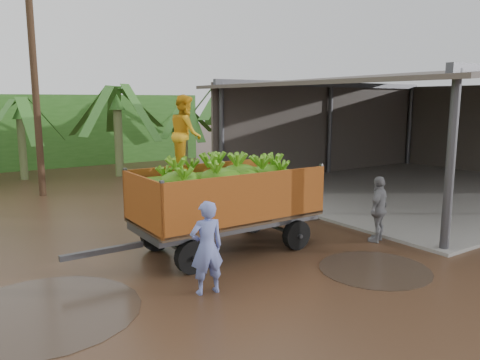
{
  "coord_description": "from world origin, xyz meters",
  "views": [
    {
      "loc": [
        -4.1,
        -9.46,
        3.35
      ],
      "look_at": [
        2.04,
        -0.38,
        1.46
      ],
      "focal_mm": 35.0,
      "sensor_mm": 36.0,
      "label": 1
    }
  ],
  "objects_px": {
    "banana_trailer": "(225,196)",
    "man_grey": "(379,209)",
    "utility_pole": "(35,82)",
    "man_blue": "(207,248)"
  },
  "relations": [
    {
      "from": "utility_pole",
      "to": "banana_trailer",
      "type": "bearing_deg",
      "value": -76.56
    },
    {
      "from": "banana_trailer",
      "to": "man_grey",
      "type": "distance_m",
      "value": 3.72
    },
    {
      "from": "man_blue",
      "to": "man_grey",
      "type": "relative_size",
      "value": 1.05
    },
    {
      "from": "banana_trailer",
      "to": "man_blue",
      "type": "bearing_deg",
      "value": -129.79
    },
    {
      "from": "banana_trailer",
      "to": "man_grey",
      "type": "xyz_separation_m",
      "value": [
        3.39,
        -1.47,
        -0.45
      ]
    },
    {
      "from": "banana_trailer",
      "to": "man_grey",
      "type": "bearing_deg",
      "value": -23.32
    },
    {
      "from": "man_blue",
      "to": "man_grey",
      "type": "bearing_deg",
      "value": -168.01
    },
    {
      "from": "man_grey",
      "to": "utility_pole",
      "type": "bearing_deg",
      "value": -83.05
    },
    {
      "from": "man_grey",
      "to": "utility_pole",
      "type": "distance_m",
      "value": 12.05
    },
    {
      "from": "man_grey",
      "to": "banana_trailer",
      "type": "bearing_deg",
      "value": -44.65
    }
  ]
}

